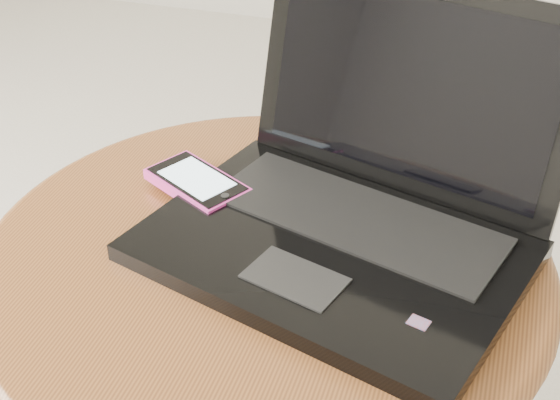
% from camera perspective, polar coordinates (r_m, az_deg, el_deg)
% --- Properties ---
extents(table, '(0.64, 0.64, 0.51)m').
position_cam_1_polar(table, '(0.93, -1.08, -8.74)').
color(table, '#583211').
rests_on(table, ground).
extents(laptop, '(0.47, 0.43, 0.25)m').
position_cam_1_polar(laptop, '(0.85, 5.50, -0.13)').
color(laptop, black).
rests_on(laptop, table).
extents(phone_black, '(0.13, 0.12, 0.01)m').
position_cam_1_polar(phone_black, '(0.94, -5.53, 0.54)').
color(phone_black, black).
rests_on(phone_black, table).
extents(phone_pink, '(0.14, 0.12, 0.02)m').
position_cam_1_polar(phone_pink, '(0.94, -6.08, 1.23)').
color(phone_pink, '#F33AAC').
rests_on(phone_pink, phone_black).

